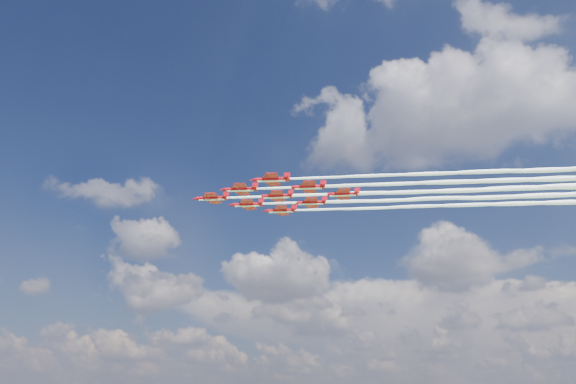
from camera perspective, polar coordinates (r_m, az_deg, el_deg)
name	(u,v)px	position (r m, az deg, el deg)	size (l,w,h in m)	color
jet_lead	(410,192)	(172.92, 12.29, 0.01)	(118.52, 56.20, 2.88)	#AE0914
jet_row2_port	(448,182)	(168.33, 15.97, 0.94)	(118.52, 56.20, 2.88)	#AE0914
jet_row2_starb	(441,199)	(180.79, 15.24, -0.66)	(118.52, 56.20, 2.88)	#AE0914
jet_row3_port	(490,172)	(164.51, 19.84, 1.93)	(118.52, 56.20, 2.88)	#AE0914
jet_row3_centre	(479,190)	(176.72, 18.82, 0.22)	(118.52, 56.20, 2.88)	#AE0914
jet_row3_starb	(469,205)	(189.11, 17.94, -1.27)	(118.52, 56.20, 2.88)	#AE0914
jet_row4_port	(521,180)	(173.42, 22.56, 1.13)	(118.52, 56.20, 2.88)	#AE0914
jet_row4_starb	(508,197)	(185.53, 21.41, -0.44)	(118.52, 56.20, 2.88)	#AE0914
jet_tail	(549,188)	(182.70, 25.00, 0.41)	(118.52, 56.20, 2.88)	#AE0914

